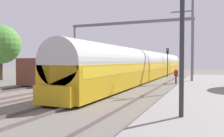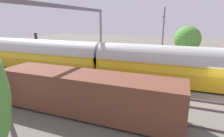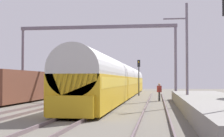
% 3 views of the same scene
% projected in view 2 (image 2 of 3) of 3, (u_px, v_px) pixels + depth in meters
% --- Properties ---
extents(ground, '(120.00, 120.00, 0.00)m').
position_uv_depth(ground, '(222.00, 98.00, 15.29)').
color(ground, '#645F55').
extents(track_east, '(1.52, 60.00, 0.16)m').
position_uv_depth(track_east, '(218.00, 89.00, 17.14)').
color(track_east, '#69585C').
rests_on(track_east, ground).
extents(track_far_east, '(1.52, 60.00, 0.16)m').
position_uv_depth(track_far_east, '(212.00, 77.00, 20.88)').
color(track_far_east, '#69585C').
rests_on(track_far_east, ground).
extents(platform, '(4.40, 28.00, 0.90)m').
position_uv_depth(platform, '(193.00, 65.00, 24.93)').
color(platform, gray).
rests_on(platform, ground).
extents(passenger_train, '(2.93, 49.20, 3.82)m').
position_uv_depth(passenger_train, '(44.00, 55.00, 23.81)').
color(passenger_train, gold).
rests_on(passenger_train, ground).
extents(freight_car, '(2.80, 13.00, 2.70)m').
position_uv_depth(freight_car, '(87.00, 93.00, 12.60)').
color(freight_car, brown).
rests_on(freight_car, ground).
extents(person_crossing, '(0.47, 0.43, 1.73)m').
position_uv_depth(person_crossing, '(110.00, 60.00, 25.44)').
color(person_crossing, '#303030').
rests_on(person_crossing, ground).
extents(railway_signal_far, '(0.36, 0.30, 4.63)m').
position_uv_depth(railway_signal_far, '(37.00, 44.00, 26.29)').
color(railway_signal_far, '#2D2D33').
rests_on(railway_signal_far, ground).
extents(catenary_gantry, '(16.88, 0.28, 7.86)m').
position_uv_depth(catenary_gantry, '(68.00, 25.00, 19.02)').
color(catenary_gantry, slate).
rests_on(catenary_gantry, ground).
extents(catenary_pole_east_mid, '(1.90, 0.20, 8.00)m').
position_uv_depth(catenary_pole_east_mid, '(163.00, 38.00, 24.09)').
color(catenary_pole_east_mid, slate).
rests_on(catenary_pole_east_mid, ground).
extents(tree_east_background, '(3.93, 3.93, 5.59)m').
position_uv_depth(tree_east_background, '(187.00, 39.00, 27.57)').
color(tree_east_background, '#4C3826').
rests_on(tree_east_background, ground).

